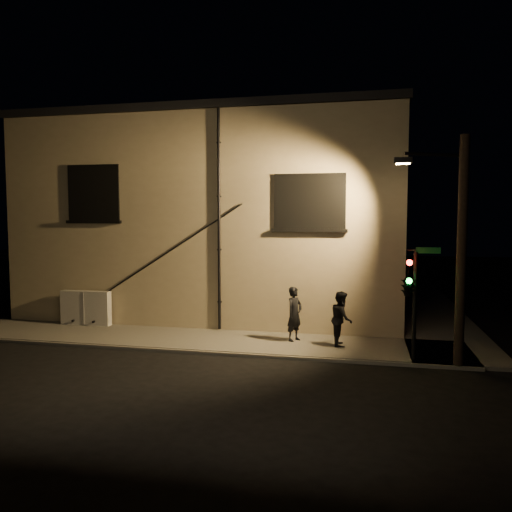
% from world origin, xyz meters
% --- Properties ---
extents(ground, '(90.00, 90.00, 0.00)m').
position_xyz_m(ground, '(0.00, 0.00, 0.00)').
color(ground, black).
extents(sidewalk, '(21.00, 16.00, 0.12)m').
position_xyz_m(sidewalk, '(1.22, 4.39, 0.06)').
color(sidewalk, '#58554F').
rests_on(sidewalk, ground).
extents(building, '(16.20, 12.23, 8.80)m').
position_xyz_m(building, '(-3.00, 8.99, 4.40)').
color(building, tan).
rests_on(building, ground).
extents(utility_cabinet, '(2.07, 0.35, 1.36)m').
position_xyz_m(utility_cabinet, '(-7.31, 2.70, 0.80)').
color(utility_cabinet, '#B5B2AC').
rests_on(utility_cabinet, sidewalk).
extents(pedestrian_a, '(0.74, 0.82, 1.89)m').
position_xyz_m(pedestrian_a, '(1.23, 1.88, 1.06)').
color(pedestrian_a, black).
rests_on(pedestrian_a, sidewalk).
extents(pedestrian_b, '(0.77, 0.95, 1.83)m').
position_xyz_m(pedestrian_b, '(2.86, 1.55, 1.04)').
color(pedestrian_b, black).
rests_on(pedestrian_b, sidewalk).
extents(traffic_signal, '(1.21, 1.99, 3.41)m').
position_xyz_m(traffic_signal, '(4.86, 0.19, 2.41)').
color(traffic_signal, black).
rests_on(traffic_signal, sidewalk).
extents(streetlamp_pole, '(2.02, 1.38, 6.75)m').
position_xyz_m(streetlamp_pole, '(6.19, 0.14, 3.62)').
color(streetlamp_pole, black).
rests_on(streetlamp_pole, ground).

